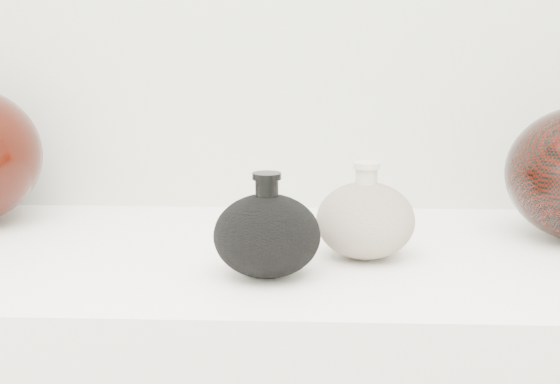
{
  "coord_description": "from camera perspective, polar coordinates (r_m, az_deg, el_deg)",
  "views": [
    {
      "loc": [
        0.02,
        -0.03,
        1.18
      ],
      "look_at": [
        -0.02,
        0.92,
        0.98
      ],
      "focal_mm": 50.0,
      "sensor_mm": 36.0,
      "label": 1
    }
  ],
  "objects": [
    {
      "name": "cream_gourd_vase",
      "position": [
        0.98,
        6.27,
        -2.01
      ],
      "size": [
        0.16,
        0.16,
        0.12
      ],
      "color": "beige",
      "rests_on": "display_counter"
    },
    {
      "name": "black_gourd_vase",
      "position": [
        0.9,
        -0.96,
        -3.14
      ],
      "size": [
        0.13,
        0.13,
        0.12
      ],
      "color": "black",
      "rests_on": "display_counter"
    }
  ]
}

